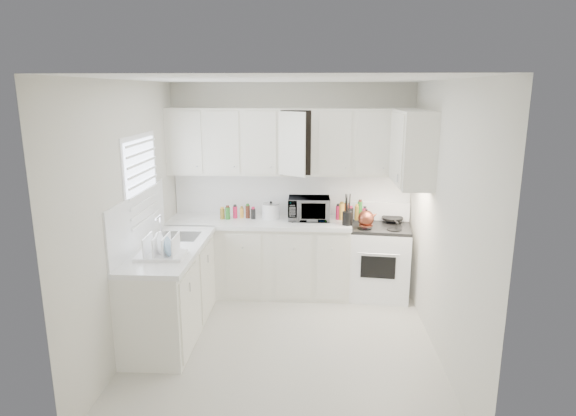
# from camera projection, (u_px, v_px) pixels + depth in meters

# --- Properties ---
(floor) EXTENTS (3.20, 3.20, 0.00)m
(floor) POSITION_uv_depth(u_px,v_px,m) (284.00, 344.00, 4.98)
(floor) COLOR beige
(floor) RESTS_ON ground
(ceiling) EXTENTS (3.20, 3.20, 0.00)m
(ceiling) POSITION_uv_depth(u_px,v_px,m) (284.00, 79.00, 4.37)
(ceiling) COLOR white
(ceiling) RESTS_ON ground
(wall_back) EXTENTS (3.00, 0.00, 3.00)m
(wall_back) POSITION_uv_depth(u_px,v_px,m) (292.00, 188.00, 6.23)
(wall_back) COLOR beige
(wall_back) RESTS_ON ground
(wall_front) EXTENTS (3.00, 0.00, 3.00)m
(wall_front) POSITION_uv_depth(u_px,v_px,m) (269.00, 284.00, 3.12)
(wall_front) COLOR beige
(wall_front) RESTS_ON ground
(wall_left) EXTENTS (0.00, 3.20, 3.20)m
(wall_left) POSITION_uv_depth(u_px,v_px,m) (130.00, 218.00, 4.75)
(wall_left) COLOR beige
(wall_left) RESTS_ON ground
(wall_right) EXTENTS (0.00, 3.20, 3.20)m
(wall_right) POSITION_uv_depth(u_px,v_px,m) (444.00, 222.00, 4.60)
(wall_right) COLOR beige
(wall_right) RESTS_ON ground
(window_blinds) EXTENTS (0.06, 0.96, 1.06)m
(window_blinds) POSITION_uv_depth(u_px,v_px,m) (142.00, 186.00, 5.03)
(window_blinds) COLOR white
(window_blinds) RESTS_ON wall_left
(lower_cabinets_back) EXTENTS (2.22, 0.60, 0.90)m
(lower_cabinets_back) POSITION_uv_depth(u_px,v_px,m) (260.00, 258.00, 6.16)
(lower_cabinets_back) COLOR beige
(lower_cabinets_back) RESTS_ON floor
(lower_cabinets_left) EXTENTS (0.60, 1.60, 0.90)m
(lower_cabinets_left) POSITION_uv_depth(u_px,v_px,m) (171.00, 292.00, 5.13)
(lower_cabinets_left) COLOR beige
(lower_cabinets_left) RESTS_ON floor
(countertop_back) EXTENTS (2.24, 0.64, 0.05)m
(countertop_back) POSITION_uv_depth(u_px,v_px,m) (259.00, 222.00, 6.04)
(countertop_back) COLOR silver
(countertop_back) RESTS_ON lower_cabinets_back
(countertop_left) EXTENTS (0.64, 1.62, 0.05)m
(countertop_left) POSITION_uv_depth(u_px,v_px,m) (169.00, 249.00, 5.02)
(countertop_left) COLOR silver
(countertop_left) RESTS_ON lower_cabinets_left
(backsplash_back) EXTENTS (2.98, 0.02, 0.55)m
(backsplash_back) POSITION_uv_depth(u_px,v_px,m) (292.00, 194.00, 6.24)
(backsplash_back) COLOR silver
(backsplash_back) RESTS_ON wall_back
(backsplash_left) EXTENTS (0.02, 1.60, 0.55)m
(backsplash_left) POSITION_uv_depth(u_px,v_px,m) (139.00, 220.00, 4.96)
(backsplash_left) COLOR silver
(backsplash_left) RESTS_ON wall_left
(upper_cabinets_back) EXTENTS (3.00, 0.33, 0.80)m
(upper_cabinets_back) POSITION_uv_depth(u_px,v_px,m) (291.00, 174.00, 6.02)
(upper_cabinets_back) COLOR beige
(upper_cabinets_back) RESTS_ON wall_back
(upper_cabinets_right) EXTENTS (0.33, 0.90, 0.80)m
(upper_cabinets_right) POSITION_uv_depth(u_px,v_px,m) (410.00, 185.00, 5.35)
(upper_cabinets_right) COLOR beige
(upper_cabinets_right) RESTS_ON wall_right
(sink) EXTENTS (0.42, 0.38, 0.30)m
(sink) POSITION_uv_depth(u_px,v_px,m) (178.00, 226.00, 5.32)
(sink) COLOR gray
(sink) RESTS_ON countertop_left
(stove) EXTENTS (0.81, 0.69, 1.15)m
(stove) POSITION_uv_depth(u_px,v_px,m) (378.00, 251.00, 6.03)
(stove) COLOR white
(stove) RESTS_ON floor
(tea_kettle) EXTENTS (0.24, 0.20, 0.22)m
(tea_kettle) POSITION_uv_depth(u_px,v_px,m) (366.00, 217.00, 5.78)
(tea_kettle) COLOR maroon
(tea_kettle) RESTS_ON stove
(frying_pan) EXTENTS (0.30, 0.46, 0.04)m
(frying_pan) POSITION_uv_depth(u_px,v_px,m) (392.00, 218.00, 6.09)
(frying_pan) COLOR black
(frying_pan) RESTS_ON stove
(microwave) EXTENTS (0.51, 0.29, 0.34)m
(microwave) POSITION_uv_depth(u_px,v_px,m) (309.00, 206.00, 6.02)
(microwave) COLOR gray
(microwave) RESTS_ON countertop_back
(rice_cooker) EXTENTS (0.27, 0.27, 0.22)m
(rice_cooker) POSITION_uv_depth(u_px,v_px,m) (271.00, 210.00, 6.08)
(rice_cooker) COLOR white
(rice_cooker) RESTS_ON countertop_back
(paper_towel) EXTENTS (0.12, 0.12, 0.27)m
(paper_towel) POSITION_uv_depth(u_px,v_px,m) (296.00, 207.00, 6.15)
(paper_towel) COLOR white
(paper_towel) RESTS_ON countertop_back
(utensil_crock) EXTENTS (0.15, 0.15, 0.39)m
(utensil_crock) POSITION_uv_depth(u_px,v_px,m) (348.00, 209.00, 5.77)
(utensil_crock) COLOR black
(utensil_crock) RESTS_ON countertop_back
(dish_rack) EXTENTS (0.46, 0.35, 0.25)m
(dish_rack) POSITION_uv_depth(u_px,v_px,m) (160.00, 245.00, 4.67)
(dish_rack) COLOR white
(dish_rack) RESTS_ON countertop_left
(spice_left_0) EXTENTS (0.06, 0.06, 0.13)m
(spice_left_0) POSITION_uv_depth(u_px,v_px,m) (224.00, 212.00, 6.16)
(spice_left_0) COLOR olive
(spice_left_0) RESTS_ON countertop_back
(spice_left_1) EXTENTS (0.06, 0.06, 0.13)m
(spice_left_1) POSITION_uv_depth(u_px,v_px,m) (228.00, 214.00, 6.07)
(spice_left_1) COLOR #287627
(spice_left_1) RESTS_ON countertop_back
(spice_left_2) EXTENTS (0.06, 0.06, 0.13)m
(spice_left_2) POSITION_uv_depth(u_px,v_px,m) (235.00, 212.00, 6.16)
(spice_left_2) COLOR #D51C4A
(spice_left_2) RESTS_ON countertop_back
(spice_left_3) EXTENTS (0.06, 0.06, 0.13)m
(spice_left_3) POSITION_uv_depth(u_px,v_px,m) (240.00, 214.00, 6.07)
(spice_left_3) COLOR #F3AC39
(spice_left_3) RESTS_ON countertop_back
(spice_left_4) EXTENTS (0.06, 0.06, 0.13)m
(spice_left_4) POSITION_uv_depth(u_px,v_px,m) (247.00, 212.00, 6.15)
(spice_left_4) COLOR #542518
(spice_left_4) RESTS_ON countertop_back
(spice_left_5) EXTENTS (0.06, 0.06, 0.13)m
(spice_left_5) POSITION_uv_depth(u_px,v_px,m) (252.00, 214.00, 6.06)
(spice_left_5) COLOR black
(spice_left_5) RESTS_ON countertop_back
(sauce_right_0) EXTENTS (0.06, 0.06, 0.19)m
(sauce_right_0) POSITION_uv_depth(u_px,v_px,m) (338.00, 210.00, 6.12)
(sauce_right_0) COLOR #D51C4A
(sauce_right_0) RESTS_ON countertop_back
(sauce_right_1) EXTENTS (0.06, 0.06, 0.19)m
(sauce_right_1) POSITION_uv_depth(u_px,v_px,m) (342.00, 212.00, 6.06)
(sauce_right_1) COLOR #F3AC39
(sauce_right_1) RESTS_ON countertop_back
(sauce_right_2) EXTENTS (0.06, 0.06, 0.19)m
(sauce_right_2) POSITION_uv_depth(u_px,v_px,m) (346.00, 210.00, 6.12)
(sauce_right_2) COLOR #542518
(sauce_right_2) RESTS_ON countertop_back
(sauce_right_3) EXTENTS (0.06, 0.06, 0.19)m
(sauce_right_3) POSITION_uv_depth(u_px,v_px,m) (351.00, 212.00, 6.06)
(sauce_right_3) COLOR black
(sauce_right_3) RESTS_ON countertop_back
(sauce_right_4) EXTENTS (0.06, 0.06, 0.19)m
(sauce_right_4) POSITION_uv_depth(u_px,v_px,m) (355.00, 211.00, 6.11)
(sauce_right_4) COLOR olive
(sauce_right_4) RESTS_ON countertop_back
(sauce_right_5) EXTENTS (0.06, 0.06, 0.19)m
(sauce_right_5) POSITION_uv_depth(u_px,v_px,m) (360.00, 212.00, 6.05)
(sauce_right_5) COLOR #287627
(sauce_right_5) RESTS_ON countertop_back
(sauce_right_6) EXTENTS (0.06, 0.06, 0.19)m
(sauce_right_6) POSITION_uv_depth(u_px,v_px,m) (364.00, 211.00, 6.10)
(sauce_right_6) COLOR #D51C4A
(sauce_right_6) RESTS_ON countertop_back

